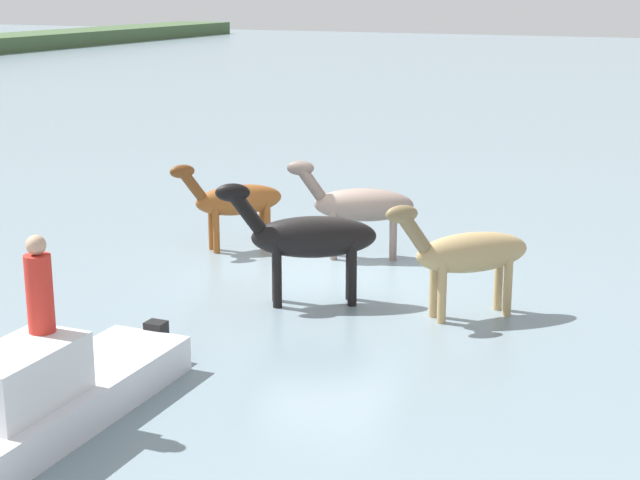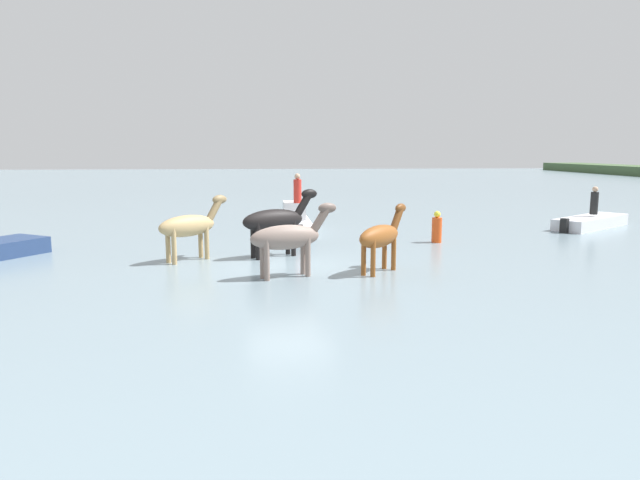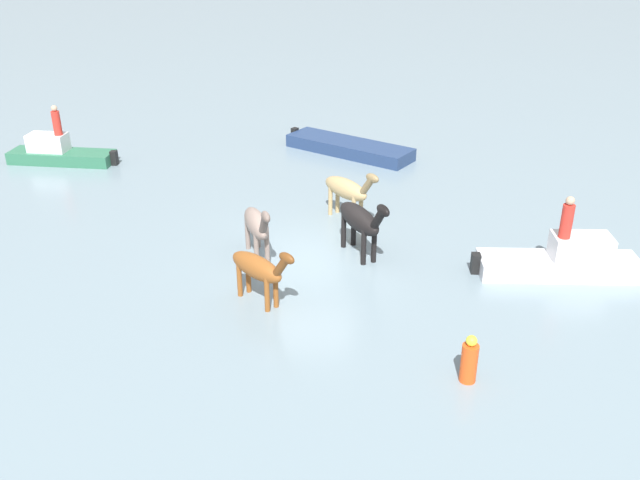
% 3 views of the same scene
% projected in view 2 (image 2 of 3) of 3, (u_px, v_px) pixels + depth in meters
% --- Properties ---
extents(ground_plane, '(173.57, 173.57, 0.00)m').
position_uv_depth(ground_plane, '(290.00, 265.00, 16.66)').
color(ground_plane, gray).
extents(horse_lead, '(1.63, 2.53, 2.07)m').
position_uv_depth(horse_lead, '(276.00, 221.00, 17.88)').
color(horse_lead, black).
rests_on(horse_lead, ground_plane).
extents(horse_chestnut_trailing, '(1.25, 2.42, 1.91)m').
position_uv_depth(horse_chestnut_trailing, '(288.00, 237.00, 15.00)').
color(horse_chestnut_trailing, gray).
rests_on(horse_chestnut_trailing, ground_plane).
extents(horse_rear_stallion, '(1.97, 1.81, 1.80)m').
position_uv_depth(horse_rear_stallion, '(381.00, 236.00, 15.61)').
color(horse_rear_stallion, brown).
rests_on(horse_rear_stallion, ground_plane).
extents(horse_mid_herd, '(1.94, 2.08, 1.92)m').
position_uv_depth(horse_mid_herd, '(190.00, 226.00, 17.25)').
color(horse_mid_herd, tan).
rests_on(horse_mid_herd, ground_plane).
extents(boat_tender_starboard, '(3.74, 4.46, 0.74)m').
position_uv_depth(boat_tender_starboard, '(590.00, 224.00, 24.72)').
color(boat_tender_starboard, silver).
rests_on(boat_tender_starboard, ground_plane).
extents(boat_motor_center, '(4.63, 1.32, 1.33)m').
position_uv_depth(boat_motor_center, '(295.00, 224.00, 23.60)').
color(boat_motor_center, silver).
rests_on(boat_motor_center, ground_plane).
extents(person_helmsman_aft, '(0.32, 0.32, 1.19)m').
position_uv_depth(person_helmsman_aft, '(594.00, 202.00, 24.52)').
color(person_helmsman_aft, black).
rests_on(person_helmsman_aft, boat_tender_starboard).
extents(person_watcher_seated, '(0.32, 0.32, 1.19)m').
position_uv_depth(person_watcher_seated, '(298.00, 189.00, 23.28)').
color(person_watcher_seated, red).
rests_on(person_watcher_seated, boat_motor_center).
extents(buoy_channel_marker, '(0.36, 0.36, 1.14)m').
position_uv_depth(buoy_channel_marker, '(437.00, 228.00, 20.76)').
color(buoy_channel_marker, '#E54C19').
rests_on(buoy_channel_marker, ground_plane).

